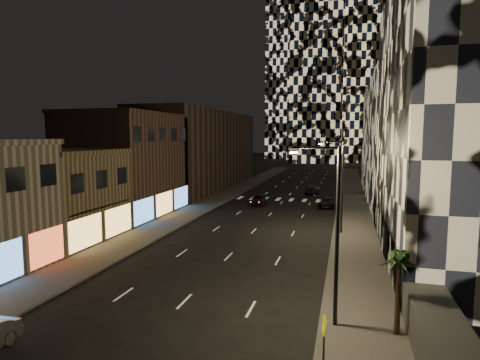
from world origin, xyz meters
The scene contains 20 objects.
sidewalk_left centered at (-10.00, 50.00, 0.07)m, with size 4.00×120.00×0.15m, color #47443F.
sidewalk_right centered at (10.00, 50.00, 0.07)m, with size 4.00×120.00×0.15m, color #47443F.
curb_left centered at (-7.90, 50.00, 0.07)m, with size 0.20×120.00×0.15m, color #4C4C47.
curb_right centered at (7.90, 50.00, 0.07)m, with size 0.20×120.00×0.15m, color #4C4C47.
retail_tan centered at (-17.00, 21.00, 4.00)m, with size 10.00×10.00×8.00m, color #776447.
retail_brown centered at (-17.00, 33.50, 6.00)m, with size 10.00×15.00×12.00m, color #4C352B.
retail_filler_left centered at (-17.00, 60.00, 7.00)m, with size 10.00×40.00×14.00m, color #4C352B.
midrise_base centered at (12.30, 24.50, 1.50)m, with size 0.60×25.00×3.00m, color #383838.
plinth_right centered at (13.00, 8.00, 1.00)m, with size 2.00×8.00×2.00m, color #383838.
midrise_filler_right centered at (20.00, 57.00, 9.00)m, with size 16.00×40.00×18.00m, color #232326.
tower_right_mid centered at (35.00, 135.00, 50.00)m, with size 20.00×20.00×100.00m, color black.
tower_left_back centered at (-12.00, 165.00, 60.00)m, with size 24.00×24.00×120.00m, color black.
tower_center_low centered at (-2.00, 140.00, 47.50)m, with size 18.00×18.00×95.00m, color black.
streetlight_near centered at (8.35, 10.00, 5.35)m, with size 2.55×0.25×9.00m.
streetlight_far centered at (8.35, 30.00, 5.35)m, with size 2.55×0.25×9.00m.
car_dark_midlane centered at (-2.93, 44.59, 0.76)m, with size 1.80×4.48×1.53m, color black.
car_dark_oncoming centered at (3.50, 57.34, 0.70)m, with size 1.95×4.80×1.39m, color black.
car_dark_rightlane centered at (6.58, 44.98, 0.61)m, with size 2.03×4.41×1.23m, color black.
ped_sign centered at (8.30, 4.99, 2.02)m, with size 0.14×0.91×2.75m.
palm_tree centered at (11.50, 9.79, 3.52)m, with size 2.06×2.08×4.08m.
Camera 1 is at (8.95, -9.90, 9.64)m, focal length 30.00 mm.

